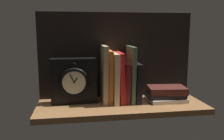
% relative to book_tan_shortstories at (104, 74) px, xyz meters
% --- Properties ---
extents(ground_plane, '(0.75, 0.27, 0.03)m').
position_rel_book_tan_shortstories_xyz_m(ground_plane, '(0.07, -0.04, -0.14)').
color(ground_plane, brown).
extents(back_panel, '(0.75, 0.01, 0.41)m').
position_rel_book_tan_shortstories_xyz_m(back_panel, '(0.07, 0.09, 0.08)').
color(back_panel, black).
rests_on(back_panel, ground_plane).
extents(book_tan_shortstories, '(0.03, 0.13, 0.26)m').
position_rel_book_tan_shortstories_xyz_m(book_tan_shortstories, '(0.00, 0.00, 0.00)').
color(book_tan_shortstories, tan).
rests_on(book_tan_shortstories, ground_plane).
extents(book_orange_pandolfini, '(0.02, 0.12, 0.24)m').
position_rel_book_tan_shortstories_xyz_m(book_orange_pandolfini, '(0.02, 0.00, -0.01)').
color(book_orange_pandolfini, orange).
rests_on(book_orange_pandolfini, ground_plane).
extents(book_cream_twain, '(0.02, 0.16, 0.23)m').
position_rel_book_tan_shortstories_xyz_m(book_cream_twain, '(0.05, 0.00, -0.02)').
color(book_cream_twain, beige).
rests_on(book_cream_twain, ground_plane).
extents(book_red_requiem, '(0.03, 0.15, 0.23)m').
position_rel_book_tan_shortstories_xyz_m(book_red_requiem, '(0.07, 0.00, -0.02)').
color(book_red_requiem, red).
rests_on(book_red_requiem, ground_plane).
extents(book_maroon_dawkins, '(0.03, 0.14, 0.18)m').
position_rel_book_tan_shortstories_xyz_m(book_maroon_dawkins, '(0.10, 0.00, -0.04)').
color(book_maroon_dawkins, maroon).
rests_on(book_maroon_dawkins, ground_plane).
extents(book_green_romantic, '(0.02, 0.15, 0.26)m').
position_rel_book_tan_shortstories_xyz_m(book_green_romantic, '(0.12, 0.00, -0.00)').
color(book_green_romantic, '#476B44').
rests_on(book_green_romantic, ground_plane).
extents(book_black_skeptic, '(0.03, 0.16, 0.18)m').
position_rel_book_tan_shortstories_xyz_m(book_black_skeptic, '(0.15, 0.00, -0.04)').
color(book_black_skeptic, black).
rests_on(book_black_skeptic, ground_plane).
extents(framed_clock, '(0.21, 0.07, 0.21)m').
position_rel_book_tan_shortstories_xyz_m(framed_clock, '(-0.14, 0.00, -0.03)').
color(framed_clock, black).
rests_on(framed_clock, ground_plane).
extents(book_stack_side, '(0.19, 0.13, 0.07)m').
position_rel_book_tan_shortstories_xyz_m(book_stack_side, '(0.29, -0.03, -0.10)').
color(book_stack_side, beige).
rests_on(book_stack_side, ground_plane).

